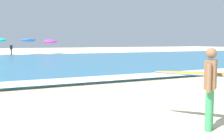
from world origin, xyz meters
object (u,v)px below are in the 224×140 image
Objects in this scene: beach_umbrella_7 at (50,41)px; surfer_with_board at (212,80)px; beach_umbrella_6 at (28,40)px; beachgoer_near_row_mid at (11,49)px.

surfer_with_board is at bearing -100.58° from beach_umbrella_7.
surfer_with_board is at bearing -95.79° from beach_umbrella_6.
beach_umbrella_7 reaches higher than beachgoer_near_row_mid.
beach_umbrella_6 is 3.34m from beach_umbrella_7.
surfer_with_board is 1.10× the size of beach_umbrella_7.
surfer_with_board is 39.16m from beach_umbrella_6.
beach_umbrella_6 is at bearing 84.21° from surfer_with_board.
surfer_with_board is 1.02× the size of beach_umbrella_6.
beach_umbrella_6 is at bearing 43.99° from beachgoer_near_row_mid.
beachgoer_near_row_mid is (-2.79, -2.70, -1.20)m from beach_umbrella_6.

